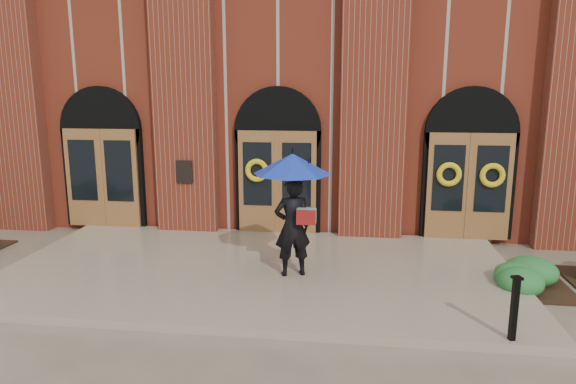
# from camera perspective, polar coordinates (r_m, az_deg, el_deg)

# --- Properties ---
(ground) EXTENTS (90.00, 90.00, 0.00)m
(ground) POSITION_cam_1_polar(r_m,az_deg,el_deg) (10.28, -3.43, -9.38)
(ground) COLOR gray
(ground) RESTS_ON ground
(landing) EXTENTS (10.00, 5.30, 0.15)m
(landing) POSITION_cam_1_polar(r_m,az_deg,el_deg) (10.39, -3.28, -8.70)
(landing) COLOR gray
(landing) RESTS_ON ground
(church_building) EXTENTS (16.20, 12.53, 7.00)m
(church_building) POSITION_cam_1_polar(r_m,az_deg,el_deg) (18.30, 1.63, 11.07)
(church_building) COLOR maroon
(church_building) RESTS_ON ground
(man_with_umbrella) EXTENTS (1.87, 1.87, 2.33)m
(man_with_umbrella) POSITION_cam_1_polar(r_m,az_deg,el_deg) (9.50, 0.52, 0.10)
(man_with_umbrella) COLOR black
(man_with_umbrella) RESTS_ON landing
(metal_post) EXTENTS (0.16, 0.16, 0.95)m
(metal_post) POSITION_cam_1_polar(r_m,az_deg,el_deg) (8.03, 23.85, -11.61)
(metal_post) COLOR black
(metal_post) RESTS_ON landing
(hedge_front_right) EXTENTS (1.37, 1.17, 0.48)m
(hedge_front_right) POSITION_cam_1_polar(r_m,az_deg,el_deg) (10.55, 25.25, -8.55)
(hedge_front_right) COLOR #236229
(hedge_front_right) RESTS_ON ground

